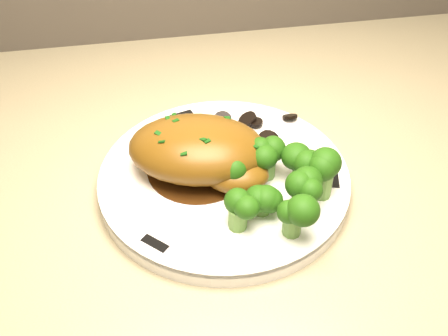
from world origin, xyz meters
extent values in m
cube|color=tan|center=(-0.08, 1.67, 0.90)|extent=(2.12, 0.70, 0.03)
cylinder|color=white|center=(-0.20, 1.61, 0.93)|extent=(0.36, 0.36, 0.02)
cube|color=black|center=(-0.08, 1.58, 0.94)|extent=(0.02, 0.03, 0.00)
cube|color=black|center=(-0.24, 1.74, 0.94)|extent=(0.03, 0.02, 0.00)
cube|color=black|center=(-0.29, 1.52, 0.94)|extent=(0.03, 0.03, 0.00)
cylinder|color=#3A1E0A|center=(-0.23, 1.63, 0.94)|extent=(0.12, 0.12, 0.00)
ellipsoid|color=brown|center=(-0.23, 1.63, 0.97)|extent=(0.18, 0.14, 0.06)
ellipsoid|color=brown|center=(-0.19, 1.59, 0.95)|extent=(0.08, 0.07, 0.03)
cube|color=#12430E|center=(-0.27, 1.64, 0.99)|extent=(0.01, 0.01, 0.00)
cube|color=#12430E|center=(-0.26, 1.64, 1.00)|extent=(0.01, 0.01, 0.00)
cube|color=#12430E|center=(-0.24, 1.64, 1.00)|extent=(0.01, 0.01, 0.00)
cube|color=#12430E|center=(-0.22, 1.63, 1.00)|extent=(0.01, 0.01, 0.00)
cube|color=#12430E|center=(-0.20, 1.63, 1.00)|extent=(0.01, 0.01, 0.00)
cube|color=#12430E|center=(-0.18, 1.62, 0.99)|extent=(0.01, 0.01, 0.00)
cylinder|color=black|center=(-0.11, 1.67, 0.94)|extent=(0.02, 0.02, 0.01)
cylinder|color=black|center=(-0.12, 1.68, 0.94)|extent=(0.02, 0.02, 0.01)
cylinder|color=black|center=(-0.12, 1.69, 0.94)|extent=(0.02, 0.02, 0.01)
cylinder|color=black|center=(-0.13, 1.70, 0.94)|extent=(0.02, 0.02, 0.01)
cylinder|color=black|center=(-0.15, 1.70, 0.94)|extent=(0.02, 0.02, 0.01)
cylinder|color=black|center=(-0.16, 1.70, 0.94)|extent=(0.02, 0.03, 0.02)
cylinder|color=black|center=(-0.17, 1.69, 0.94)|extent=(0.03, 0.03, 0.01)
cylinder|color=black|center=(-0.18, 1.68, 0.94)|extent=(0.03, 0.03, 0.00)
cylinder|color=black|center=(-0.18, 1.67, 0.94)|extent=(0.02, 0.02, 0.01)
cylinder|color=black|center=(-0.18, 1.66, 0.94)|extent=(0.03, 0.03, 0.02)
cylinder|color=black|center=(-0.17, 1.66, 0.94)|extent=(0.03, 0.03, 0.01)
cylinder|color=black|center=(-0.16, 1.65, 0.94)|extent=(0.03, 0.03, 0.02)
cylinder|color=black|center=(-0.15, 1.65, 0.94)|extent=(0.02, 0.02, 0.01)
cylinder|color=black|center=(-0.13, 1.65, 0.94)|extent=(0.03, 0.03, 0.01)
cylinder|color=black|center=(-0.12, 1.66, 0.94)|extent=(0.04, 0.03, 0.02)
cylinder|color=black|center=(-0.12, 1.66, 0.94)|extent=(0.04, 0.03, 0.02)
cylinder|color=#5E8F3C|center=(-0.19, 1.59, 0.95)|extent=(0.02, 0.02, 0.03)
sphere|color=#133A08|center=(-0.19, 1.59, 0.97)|extent=(0.03, 0.03, 0.03)
cylinder|color=#5E8F3C|center=(-0.15, 1.60, 0.95)|extent=(0.02, 0.02, 0.03)
sphere|color=#133A08|center=(-0.15, 1.60, 0.97)|extent=(0.03, 0.03, 0.03)
cylinder|color=#5E8F3C|center=(-0.12, 1.58, 0.95)|extent=(0.02, 0.02, 0.03)
sphere|color=#133A08|center=(-0.12, 1.58, 0.97)|extent=(0.03, 0.03, 0.03)
cylinder|color=#5E8F3C|center=(-0.17, 1.55, 0.95)|extent=(0.02, 0.02, 0.03)
sphere|color=#133A08|center=(-0.17, 1.55, 0.97)|extent=(0.03, 0.03, 0.03)
cylinder|color=#5E8F3C|center=(-0.13, 1.54, 0.95)|extent=(0.02, 0.02, 0.03)
sphere|color=#133A08|center=(-0.13, 1.54, 0.97)|extent=(0.03, 0.03, 0.03)
cylinder|color=#5E8F3C|center=(-0.10, 1.56, 0.95)|extent=(0.02, 0.02, 0.03)
sphere|color=#133A08|center=(-0.10, 1.56, 0.97)|extent=(0.03, 0.03, 0.03)
cylinder|color=#5E8F3C|center=(-0.20, 1.53, 0.95)|extent=(0.02, 0.02, 0.03)
sphere|color=#133A08|center=(-0.20, 1.53, 0.97)|extent=(0.03, 0.03, 0.03)
cylinder|color=#5E8F3C|center=(-0.15, 1.51, 0.95)|extent=(0.02, 0.02, 0.03)
sphere|color=#133A08|center=(-0.15, 1.51, 0.97)|extent=(0.03, 0.03, 0.03)
camera|label=1|loc=(-0.28, 1.14, 1.38)|focal=45.00mm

